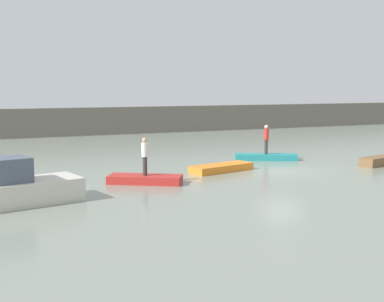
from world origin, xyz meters
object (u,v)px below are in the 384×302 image
object	(u,v)px
rowboat_red	(145,179)
rowboat_teal	(266,157)
rowboat_orange	(221,168)
person_red_shirt	(266,138)
rowboat_brown	(378,161)
person_white_shirt	(145,154)
motorboat	(13,188)

from	to	relation	value
rowboat_red	rowboat_teal	size ratio (longest dim) A/B	0.90
rowboat_orange	rowboat_teal	xyz separation A→B (m)	(4.63, 2.71, -0.00)
rowboat_orange	person_red_shirt	world-z (taller)	person_red_shirt
rowboat_orange	rowboat_teal	distance (m)	5.37
person_red_shirt	rowboat_teal	bearing A→B (deg)	0.00
rowboat_red	rowboat_orange	distance (m)	5.32
rowboat_orange	rowboat_red	bearing A→B (deg)	-176.02
rowboat_brown	person_white_shirt	distance (m)	14.77
rowboat_brown	motorboat	bearing A→B (deg)	171.79
motorboat	rowboat_orange	xyz separation A→B (m)	(11.36, 3.83, -0.50)
motorboat	person_white_shirt	distance (m)	6.71
rowboat_red	rowboat_orange	size ratio (longest dim) A/B	0.94
motorboat	rowboat_orange	size ratio (longest dim) A/B	1.43
rowboat_orange	person_white_shirt	bearing A→B (deg)	-176.02
motorboat	person_red_shirt	size ratio (longest dim) A/B	2.88
rowboat_orange	person_white_shirt	size ratio (longest dim) A/B	2.04
rowboat_red	rowboat_brown	world-z (taller)	rowboat_brown
person_white_shirt	rowboat_orange	bearing A→B (deg)	17.83
motorboat	rowboat_teal	world-z (taller)	motorboat
rowboat_red	rowboat_orange	xyz separation A→B (m)	(5.07, 1.63, 0.00)
person_red_shirt	person_white_shirt	bearing A→B (deg)	-155.89
rowboat_brown	person_white_shirt	bearing A→B (deg)	165.48
rowboat_brown	person_white_shirt	xyz separation A→B (m)	(-14.72, 0.29, 1.18)
motorboat	rowboat_red	bearing A→B (deg)	19.23
motorboat	rowboat_orange	bearing A→B (deg)	18.61
person_white_shirt	person_red_shirt	world-z (taller)	person_red_shirt
rowboat_teal	person_red_shirt	size ratio (longest dim) A/B	2.10
rowboat_red	person_white_shirt	bearing A→B (deg)	31.31
motorboat	rowboat_teal	size ratio (longest dim) A/B	1.37
rowboat_red	person_white_shirt	distance (m)	1.25
rowboat_red	rowboat_teal	xyz separation A→B (m)	(9.70, 4.34, -0.00)
motorboat	rowboat_red	size ratio (longest dim) A/B	1.52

